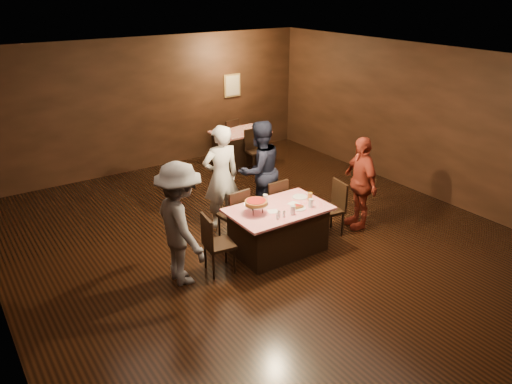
# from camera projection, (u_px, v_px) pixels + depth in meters

# --- Properties ---
(room) EXTENTS (10.00, 10.04, 3.02)m
(room) POSITION_uv_depth(u_px,v_px,m) (280.00, 126.00, 7.33)
(room) COLOR black
(room) RESTS_ON ground
(main_table) EXTENTS (1.60, 1.00, 0.77)m
(main_table) POSITION_uv_depth(u_px,v_px,m) (278.00, 230.00, 8.08)
(main_table) COLOR red
(main_table) RESTS_ON ground
(back_table) EXTENTS (1.30, 0.90, 0.77)m
(back_table) POSITION_uv_depth(u_px,v_px,m) (240.00, 147.00, 12.13)
(back_table) COLOR #A7100B
(back_table) RESTS_ON ground
(chair_far_left) EXTENTS (0.46, 0.46, 0.95)m
(chair_far_left) POSITION_uv_depth(u_px,v_px,m) (233.00, 214.00, 8.41)
(chair_far_left) COLOR black
(chair_far_left) RESTS_ON ground
(chair_far_right) EXTENTS (0.43, 0.43, 0.95)m
(chair_far_right) POSITION_uv_depth(u_px,v_px,m) (271.00, 203.00, 8.83)
(chair_far_right) COLOR black
(chair_far_right) RESTS_ON ground
(chair_end_left) EXTENTS (0.47, 0.47, 0.95)m
(chair_end_left) POSITION_uv_depth(u_px,v_px,m) (219.00, 243.00, 7.48)
(chair_end_left) COLOR black
(chair_end_left) RESTS_ON ground
(chair_end_right) EXTENTS (0.47, 0.47, 0.95)m
(chair_end_right) POSITION_uv_depth(u_px,v_px,m) (330.00, 209.00, 8.61)
(chair_end_right) COLOR black
(chair_end_right) RESTS_ON ground
(chair_back_near) EXTENTS (0.45, 0.45, 0.95)m
(chair_back_near) POSITION_uv_depth(u_px,v_px,m) (256.00, 151.00, 11.56)
(chair_back_near) COLOR black
(chair_back_near) RESTS_ON ground
(chair_back_far) EXTENTS (0.50, 0.50, 0.95)m
(chair_back_far) POSITION_uv_depth(u_px,v_px,m) (227.00, 137.00, 12.56)
(chair_back_far) COLOR black
(chair_back_far) RESTS_ON ground
(diner_white_jacket) EXTENTS (0.72, 0.50, 1.88)m
(diner_white_jacket) POSITION_uv_depth(u_px,v_px,m) (221.00, 177.00, 8.72)
(diner_white_jacket) COLOR silver
(diner_white_jacket) RESTS_ON ground
(diner_navy_hoodie) EXTENTS (0.95, 0.77, 1.85)m
(diner_navy_hoodie) POSITION_uv_depth(u_px,v_px,m) (260.00, 171.00, 9.07)
(diner_navy_hoodie) COLOR black
(diner_navy_hoodie) RESTS_ON ground
(diner_grey_knit) EXTENTS (0.73, 1.22, 1.84)m
(diner_grey_knit) POSITION_uv_depth(u_px,v_px,m) (180.00, 224.00, 7.08)
(diner_grey_knit) COLOR slate
(diner_grey_knit) RESTS_ON ground
(diner_red_shirt) EXTENTS (0.66, 1.06, 1.67)m
(diner_red_shirt) POSITION_uv_depth(u_px,v_px,m) (360.00, 183.00, 8.76)
(diner_red_shirt) COLOR maroon
(diner_red_shirt) RESTS_ON ground
(pizza_stand) EXTENTS (0.38, 0.38, 0.22)m
(pizza_stand) POSITION_uv_depth(u_px,v_px,m) (256.00, 202.00, 7.69)
(pizza_stand) COLOR black
(pizza_stand) RESTS_ON main_table
(plate_with_slice) EXTENTS (0.25, 0.25, 0.06)m
(plate_with_slice) POSITION_uv_depth(u_px,v_px,m) (298.00, 207.00, 7.91)
(plate_with_slice) COLOR white
(plate_with_slice) RESTS_ON main_table
(plate_empty) EXTENTS (0.25, 0.25, 0.01)m
(plate_empty) POSITION_uv_depth(u_px,v_px,m) (300.00, 197.00, 8.33)
(plate_empty) COLOR white
(plate_empty) RESTS_ON main_table
(glass_front_left) EXTENTS (0.08, 0.08, 0.14)m
(glass_front_left) POSITION_uv_depth(u_px,v_px,m) (293.00, 210.00, 7.70)
(glass_front_left) COLOR silver
(glass_front_left) RESTS_ON main_table
(glass_front_right) EXTENTS (0.08, 0.08, 0.14)m
(glass_front_right) POSITION_uv_depth(u_px,v_px,m) (311.00, 203.00, 7.95)
(glass_front_right) COLOR silver
(glass_front_right) RESTS_ON main_table
(glass_amber) EXTENTS (0.08, 0.08, 0.14)m
(glass_amber) POSITION_uv_depth(u_px,v_px,m) (310.00, 197.00, 8.18)
(glass_amber) COLOR #BF7F26
(glass_amber) RESTS_ON main_table
(glass_back) EXTENTS (0.08, 0.08, 0.14)m
(glass_back) POSITION_uv_depth(u_px,v_px,m) (265.00, 199.00, 8.11)
(glass_back) COLOR silver
(glass_back) RESTS_ON main_table
(condiments) EXTENTS (0.17, 0.10, 0.09)m
(condiments) POSITION_uv_depth(u_px,v_px,m) (280.00, 215.00, 7.60)
(condiments) COLOR silver
(condiments) RESTS_ON main_table
(napkin_center) EXTENTS (0.19, 0.19, 0.01)m
(napkin_center) POSITION_uv_depth(u_px,v_px,m) (294.00, 204.00, 8.09)
(napkin_center) COLOR white
(napkin_center) RESTS_ON main_table
(napkin_left) EXTENTS (0.21, 0.21, 0.01)m
(napkin_left) POSITION_uv_depth(u_px,v_px,m) (273.00, 211.00, 7.82)
(napkin_left) COLOR white
(napkin_left) RESTS_ON main_table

